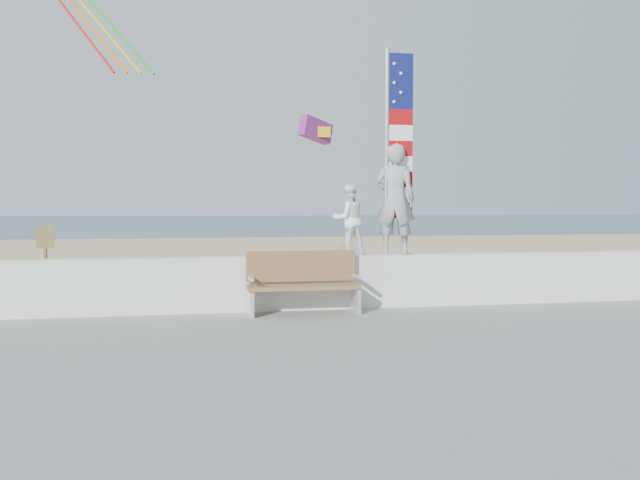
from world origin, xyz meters
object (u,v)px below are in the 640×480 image
at_px(flag, 394,143).
at_px(adult, 395,199).
at_px(child, 349,219).
at_px(bench, 303,282).

bearing_deg(flag, adult, 0.63).
xyz_separation_m(adult, child, (-0.82, 0.00, -0.34)).
height_order(child, bench, child).
xyz_separation_m(child, bench, (-0.87, -0.45, -1.00)).
distance_m(child, flag, 1.53).
relative_size(adult, flag, 0.54).
height_order(bench, flag, flag).
distance_m(adult, bench, 2.20).
bearing_deg(child, adult, 170.65).
height_order(adult, flag, flag).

